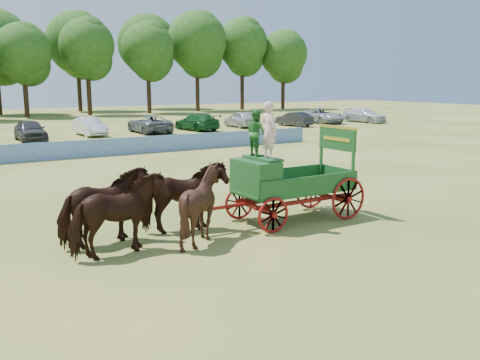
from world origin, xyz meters
The scene contains 8 objects.
ground centered at (0.00, 0.00, 0.00)m, with size 160.00×160.00×0.00m, color #A4934A.
horse_lead_left centered at (-8.78, -0.56, 1.07)m, with size 1.15×2.53×2.14m, color black.
horse_lead_right centered at (-8.78, 0.54, 1.07)m, with size 1.15×2.53×2.14m, color black.
horse_wheel_left centered at (-6.38, -0.56, 1.07)m, with size 1.73×1.94×2.14m, color black.
horse_wheel_right centered at (-6.38, 0.54, 1.07)m, with size 1.15×2.53×2.14m, color black.
farm_dray centered at (-3.42, 0.00, 1.63)m, with size 6.00×2.00×3.87m.
sponsor_banner centered at (-1.00, 18.00, 0.53)m, with size 26.00×0.08×1.05m, color blue.
parked_cars centered at (3.18, 30.19, 0.77)m, with size 58.11×7.39×1.61m.
Camera 1 is at (-13.17, -13.51, 4.47)m, focal length 40.00 mm.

